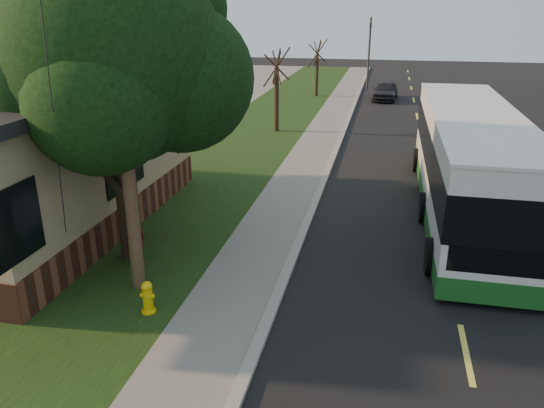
% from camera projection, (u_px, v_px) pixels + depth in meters
% --- Properties ---
extents(ground, '(120.00, 120.00, 0.00)m').
position_uv_depth(ground, '(265.00, 329.00, 11.06)').
color(ground, black).
rests_on(ground, ground).
extents(road, '(8.00, 80.00, 0.01)m').
position_uv_depth(road, '(432.00, 189.00, 19.41)').
color(road, black).
rests_on(road, ground).
extents(curb, '(0.25, 80.00, 0.12)m').
position_uv_depth(curb, '(324.00, 181.00, 20.18)').
color(curb, gray).
rests_on(curb, ground).
extents(sidewalk, '(2.00, 80.00, 0.08)m').
position_uv_depth(sidewalk, '(298.00, 180.00, 20.39)').
color(sidewalk, slate).
rests_on(sidewalk, ground).
extents(grass_verge, '(5.00, 80.00, 0.07)m').
position_uv_depth(grass_verge, '(211.00, 174.00, 21.08)').
color(grass_verge, black).
rests_on(grass_verge, ground).
extents(fire_hydrant, '(0.32, 0.32, 0.74)m').
position_uv_depth(fire_hydrant, '(148.00, 297.00, 11.42)').
color(fire_hydrant, yellow).
rests_on(fire_hydrant, grass_verge).
extents(utility_pole, '(2.86, 3.21, 9.07)m').
position_uv_depth(utility_pole, '(120.00, 93.00, 10.99)').
color(utility_pole, '#473321').
rests_on(utility_pole, ground).
extents(leafy_tree, '(6.30, 6.00, 7.80)m').
position_uv_depth(leafy_tree, '(117.00, 58.00, 12.49)').
color(leafy_tree, black).
rests_on(leafy_tree, grass_verge).
extents(bare_tree_near, '(1.38, 1.21, 4.31)m').
position_uv_depth(bare_tree_near, '(277.00, 91.00, 27.46)').
color(bare_tree_near, black).
rests_on(bare_tree_near, grass_verge).
extents(bare_tree_far, '(1.38, 1.21, 4.03)m').
position_uv_depth(bare_tree_far, '(317.00, 69.00, 38.39)').
color(bare_tree_far, black).
rests_on(bare_tree_far, grass_verge).
extents(traffic_signal, '(0.18, 0.22, 5.50)m').
position_uv_depth(traffic_signal, '(369.00, 49.00, 40.95)').
color(traffic_signal, '#2D2D30').
rests_on(traffic_signal, ground).
extents(transit_bus, '(2.83, 12.27, 3.32)m').
position_uv_depth(transit_bus, '(469.00, 161.00, 16.59)').
color(transit_bus, silver).
rests_on(transit_bus, ground).
extents(skateboarder, '(0.71, 0.60, 1.66)m').
position_uv_depth(skateboarder, '(135.00, 233.00, 13.46)').
color(skateboarder, '#4E0F1A').
rests_on(skateboarder, grass_verge).
extents(dumpster, '(1.74, 1.43, 1.44)m').
position_uv_depth(dumpster, '(37.00, 187.00, 17.25)').
color(dumpster, '#133221').
rests_on(dumpster, building_lot).
extents(distant_car, '(1.89, 4.05, 1.34)m').
position_uv_depth(distant_car, '(385.00, 90.00, 37.54)').
color(distant_car, black).
rests_on(distant_car, ground).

